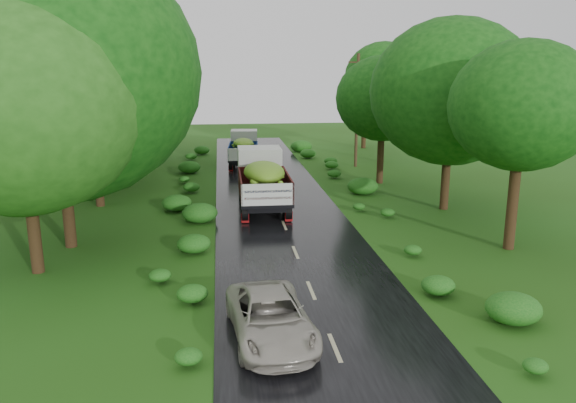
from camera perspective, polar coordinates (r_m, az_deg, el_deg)
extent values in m
plane|color=#20450E|center=(15.75, 4.78, -14.63)|extent=(120.00, 120.00, 0.00)
cube|color=black|center=(20.21, 1.91, -7.94)|extent=(6.50, 80.00, 0.02)
cube|color=#BFB78C|center=(15.74, 4.78, -14.56)|extent=(0.12, 1.60, 0.00)
cube|color=#BFB78C|center=(19.29, 2.37, -8.99)|extent=(0.12, 1.60, 0.00)
cube|color=#BFB78C|center=(22.99, 0.77, -5.18)|extent=(0.12, 1.60, 0.00)
cube|color=#BFB78C|center=(26.78, -0.38, -2.43)|extent=(0.12, 1.60, 0.00)
cube|color=#BFB78C|center=(30.62, -1.23, -0.36)|extent=(0.12, 1.60, 0.00)
cube|color=#BFB78C|center=(34.50, -1.89, 1.24)|extent=(0.12, 1.60, 0.00)
cube|color=#BFB78C|center=(38.40, -2.42, 2.52)|extent=(0.12, 1.60, 0.00)
cube|color=#BFB78C|center=(42.32, -2.85, 3.56)|extent=(0.12, 1.60, 0.00)
cube|color=#BFB78C|center=(46.25, -3.21, 4.43)|extent=(0.12, 1.60, 0.00)
cube|color=#BFB78C|center=(50.20, -3.52, 5.16)|extent=(0.12, 1.60, 0.00)
cube|color=#BFB78C|center=(54.15, -3.78, 5.78)|extent=(0.12, 1.60, 0.00)
cube|color=black|center=(29.81, -2.58, 0.60)|extent=(1.92, 6.15, 0.31)
cylinder|color=black|center=(31.97, -4.75, 1.17)|extent=(0.31, 1.09, 1.09)
cylinder|color=black|center=(32.11, -0.97, 1.26)|extent=(0.31, 1.09, 1.09)
cylinder|color=black|center=(28.45, -4.50, -0.41)|extent=(0.31, 1.09, 1.09)
cylinder|color=black|center=(28.59, -0.26, -0.29)|extent=(0.31, 1.09, 1.09)
cylinder|color=black|center=(27.37, -4.41, -0.98)|extent=(0.31, 1.09, 1.09)
cylinder|color=black|center=(27.52, -0.01, -0.85)|extent=(0.31, 1.09, 1.09)
cube|color=maroon|center=(27.07, -4.37, -1.66)|extent=(0.37, 0.05, 0.49)
cube|color=maroon|center=(27.22, 0.08, -1.53)|extent=(0.37, 0.05, 0.49)
cube|color=silver|center=(31.97, -2.91, 3.66)|extent=(2.42, 2.09, 2.07)
cube|color=black|center=(28.65, -2.42, 0.55)|extent=(2.54, 4.70, 0.17)
cube|color=#4F150E|center=(28.46, -4.86, 1.67)|extent=(0.12, 4.69, 1.04)
cube|color=#4F150E|center=(28.63, -0.02, 1.79)|extent=(0.12, 4.69, 1.04)
cube|color=#4F150E|center=(30.77, -2.75, 2.62)|extent=(2.51, 0.10, 1.04)
cube|color=silver|center=(26.28, -2.07, 0.70)|extent=(2.51, 0.10, 1.04)
ellipsoid|color=#598E19|center=(28.39, -2.45, 3.02)|extent=(2.13, 3.95, 1.09)
cube|color=black|center=(42.75, -4.51, 4.43)|extent=(1.94, 5.29, 0.26)
cylinder|color=black|center=(44.67, -5.60, 4.63)|extent=(0.32, 0.94, 0.92)
cylinder|color=black|center=(44.63, -3.29, 4.66)|extent=(0.32, 0.94, 0.92)
cylinder|color=black|center=(41.64, -5.78, 3.96)|extent=(0.32, 0.94, 0.92)
cylinder|color=black|center=(41.59, -3.31, 4.00)|extent=(0.32, 0.94, 0.92)
cylinder|color=black|center=(40.71, -5.84, 3.74)|extent=(0.32, 0.94, 0.92)
cylinder|color=black|center=(40.66, -3.31, 3.77)|extent=(0.32, 0.94, 0.92)
cube|color=maroon|center=(40.44, -5.85, 3.38)|extent=(0.32, 0.06, 0.42)
cube|color=maroon|center=(40.39, -3.31, 3.41)|extent=(0.32, 0.06, 0.42)
cube|color=silver|center=(44.66, -4.47, 6.13)|extent=(2.15, 1.89, 1.75)
cube|color=black|center=(41.76, -4.54, 4.49)|extent=(2.39, 4.10, 0.15)
cube|color=navy|center=(41.73, -5.97, 5.16)|extent=(0.35, 3.96, 0.88)
cube|color=navy|center=(41.67, -3.14, 5.20)|extent=(0.35, 3.96, 0.88)
cube|color=navy|center=(43.61, -4.49, 5.56)|extent=(2.12, 0.22, 0.88)
cube|color=silver|center=(39.76, -4.63, 4.77)|extent=(2.12, 0.22, 0.88)
ellipsoid|color=#598E19|center=(41.61, -4.57, 5.94)|extent=(2.01, 3.45, 0.92)
imported|color=#B0A99D|center=(15.88, -1.79, -11.70)|extent=(2.51, 4.73, 1.27)
cylinder|color=#382616|center=(42.19, 7.02, 9.09)|extent=(0.30, 0.30, 8.28)
cube|color=#382616|center=(42.06, 7.16, 13.87)|extent=(1.39, 0.62, 0.10)
cylinder|color=black|center=(21.99, -24.88, 2.00)|extent=(0.45, 0.45, 6.96)
ellipsoid|color=#0C430D|center=(21.67, -25.59, 8.86)|extent=(4.14, 4.14, 3.72)
cylinder|color=black|center=(24.58, -21.94, 4.77)|extent=(0.48, 0.48, 8.13)
ellipsoid|color=#0C430D|center=(24.35, -22.60, 11.96)|extent=(4.78, 4.78, 4.30)
cylinder|color=black|center=(31.56, -18.96, 5.64)|extent=(0.45, 0.45, 6.88)
ellipsoid|color=#0C430D|center=(31.33, -19.34, 10.37)|extent=(3.35, 3.35, 3.01)
cylinder|color=black|center=(35.86, -19.21, 7.16)|extent=(0.46, 0.46, 7.69)
ellipsoid|color=#0C430D|center=(35.69, -19.59, 11.82)|extent=(5.03, 5.03, 4.53)
cylinder|color=black|center=(39.59, -17.71, 7.41)|extent=(0.45, 0.45, 7.12)
ellipsoid|color=#0C430D|center=(39.42, -18.00, 11.32)|extent=(4.03, 4.03, 3.63)
cylinder|color=black|center=(46.14, -16.06, 8.32)|extent=(0.45, 0.45, 7.11)
ellipsoid|color=#0C430D|center=(45.99, -16.28, 11.67)|extent=(4.78, 4.78, 4.30)
cylinder|color=black|center=(49.86, -15.03, 8.85)|extent=(0.45, 0.45, 7.28)
ellipsoid|color=#0C430D|center=(49.72, -15.23, 12.03)|extent=(3.84, 3.84, 3.46)
cylinder|color=black|center=(24.48, 22.14, 3.04)|extent=(0.44, 0.44, 6.71)
ellipsoid|color=#225A16|center=(24.19, 22.69, 8.98)|extent=(3.39, 3.39, 3.05)
cylinder|color=black|center=(30.37, 15.93, 5.66)|extent=(0.45, 0.45, 6.97)
ellipsoid|color=#225A16|center=(30.14, 16.26, 10.65)|extent=(4.07, 4.07, 3.66)
cylinder|color=black|center=(36.45, 9.46, 6.61)|extent=(0.43, 0.43, 6.16)
ellipsoid|color=#225A16|center=(36.24, 9.60, 10.28)|extent=(3.45, 3.45, 3.10)
cylinder|color=black|center=(44.79, 9.57, 8.70)|extent=(0.46, 0.46, 7.39)
ellipsoid|color=#225A16|center=(44.64, 9.71, 12.29)|extent=(3.48, 3.48, 3.14)
cylinder|color=black|center=(52.15, 7.75, 8.45)|extent=(0.41, 0.41, 5.58)
ellipsoid|color=#225A16|center=(52.01, 7.83, 10.78)|extent=(3.00, 3.00, 2.70)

